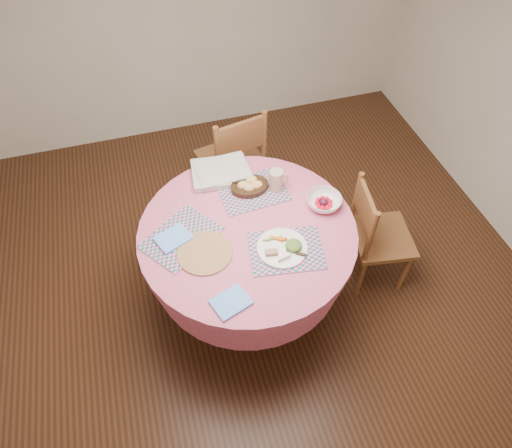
# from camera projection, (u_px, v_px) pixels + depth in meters

# --- Properties ---
(ground) EXTENTS (4.00, 4.00, 0.00)m
(ground) POSITION_uv_depth(u_px,v_px,m) (249.00, 299.00, 3.14)
(ground) COLOR #331C0F
(ground) RESTS_ON ground
(room_envelope) EXTENTS (4.01, 4.01, 2.71)m
(room_envelope) POSITION_uv_depth(u_px,v_px,m) (244.00, 76.00, 1.83)
(room_envelope) COLOR silver
(room_envelope) RESTS_ON ground
(dining_table) EXTENTS (1.24, 1.24, 0.75)m
(dining_table) POSITION_uv_depth(u_px,v_px,m) (248.00, 250.00, 2.71)
(dining_table) COLOR #D46386
(dining_table) RESTS_ON ground
(chair_right) EXTENTS (0.43, 0.44, 0.84)m
(chair_right) POSITION_uv_depth(u_px,v_px,m) (376.00, 234.00, 2.94)
(chair_right) COLOR brown
(chair_right) RESTS_ON ground
(chair_back) EXTENTS (0.51, 0.49, 0.93)m
(chair_back) POSITION_uv_depth(u_px,v_px,m) (234.00, 159.00, 3.33)
(chair_back) COLOR brown
(chair_back) RESTS_ON ground
(placemat_front) EXTENTS (0.44, 0.36, 0.01)m
(placemat_front) POSITION_uv_depth(u_px,v_px,m) (286.00, 250.00, 2.46)
(placemat_front) COLOR #116354
(placemat_front) RESTS_ON dining_table
(placemat_left) EXTENTS (0.50, 0.48, 0.01)m
(placemat_left) POSITION_uv_depth(u_px,v_px,m) (181.00, 238.00, 2.52)
(placemat_left) COLOR #116354
(placemat_left) RESTS_ON dining_table
(placemat_back) EXTENTS (0.42, 0.33, 0.01)m
(placemat_back) POSITION_uv_depth(u_px,v_px,m) (253.00, 191.00, 2.75)
(placemat_back) COLOR #116354
(placemat_back) RESTS_ON dining_table
(wicker_trivet) EXTENTS (0.30, 0.30, 0.01)m
(wicker_trivet) POSITION_uv_depth(u_px,v_px,m) (205.00, 253.00, 2.45)
(wicker_trivet) COLOR olive
(wicker_trivet) RESTS_ON dining_table
(napkin_near) EXTENTS (0.22, 0.19, 0.01)m
(napkin_near) POSITION_uv_depth(u_px,v_px,m) (231.00, 302.00, 2.25)
(napkin_near) COLOR #639CFF
(napkin_near) RESTS_ON dining_table
(napkin_far) EXTENTS (0.22, 0.20, 0.01)m
(napkin_far) POSITION_uv_depth(u_px,v_px,m) (173.00, 238.00, 2.50)
(napkin_far) COLOR #639CFF
(napkin_far) RESTS_ON placemat_left
(dinner_plate) EXTENTS (0.27, 0.27, 0.05)m
(dinner_plate) POSITION_uv_depth(u_px,v_px,m) (284.00, 247.00, 2.45)
(dinner_plate) COLOR white
(dinner_plate) RESTS_ON placemat_front
(bread_bowl) EXTENTS (0.23, 0.23, 0.08)m
(bread_bowl) POSITION_uv_depth(u_px,v_px,m) (250.00, 185.00, 2.74)
(bread_bowl) COLOR black
(bread_bowl) RESTS_ON placemat_back
(latte_mug) EXTENTS (0.12, 0.08, 0.14)m
(latte_mug) POSITION_uv_depth(u_px,v_px,m) (277.00, 180.00, 2.71)
(latte_mug) COLOR tan
(latte_mug) RESTS_ON placemat_back
(fruit_bowl) EXTENTS (0.22, 0.22, 0.06)m
(fruit_bowl) POSITION_uv_depth(u_px,v_px,m) (324.00, 202.00, 2.66)
(fruit_bowl) COLOR white
(fruit_bowl) RESTS_ON dining_table
(newspaper_stack) EXTENTS (0.37, 0.31, 0.04)m
(newspaper_stack) POSITION_uv_depth(u_px,v_px,m) (220.00, 172.00, 2.83)
(newspaper_stack) COLOR silver
(newspaper_stack) RESTS_ON dining_table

